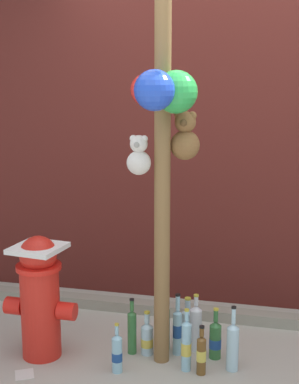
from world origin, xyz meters
name	(u,v)px	position (x,y,z in m)	size (l,w,h in m)	color
building_wall	(227,73)	(0.00, 1.42, 1.77)	(10.00, 0.20, 3.54)	#561E19
curb_strip	(214,314)	(0.00, 0.99, 0.04)	(8.00, 0.12, 0.08)	gray
memorial_post	(164,90)	(-0.23, 0.27, 1.67)	(0.60, 0.52, 2.74)	olive
fire_hydrant	(40,294)	(-1.00, 0.19, 0.41)	(0.46, 0.33, 0.79)	red
bottle_0	(187,324)	(-0.13, 0.60, 0.12)	(0.08, 0.08, 0.31)	#B2DBEA
bottle_1	(147,338)	(-0.35, 0.36, 0.11)	(0.08, 0.08, 0.29)	#B2DBEA
bottle_2	(233,345)	(0.20, 0.29, 0.16)	(0.07, 0.07, 0.41)	#B2DBEA
bottle_3	(196,327)	(-0.06, 0.49, 0.16)	(0.08, 0.08, 0.38)	silver
bottle_4	(215,339)	(0.08, 0.41, 0.13)	(0.08, 0.08, 0.33)	#337038
bottle_5	(132,330)	(-0.45, 0.35, 0.15)	(0.06, 0.06, 0.37)	#337038
bottle_6	(164,325)	(-0.26, 0.46, 0.16)	(0.07, 0.07, 0.40)	#337038
bottle_7	(186,345)	(-0.07, 0.22, 0.16)	(0.06, 0.06, 0.39)	#93CCE0
bottle_8	(117,353)	(-0.47, 0.10, 0.12)	(0.06, 0.06, 0.31)	#93CCE0
bottle_9	(178,330)	(-0.16, 0.41, 0.16)	(0.06, 0.06, 0.41)	#93CCE0
bottle_10	(201,354)	(0.02, 0.20, 0.13)	(0.06, 0.06, 0.31)	brown
litter_0	(24,374)	(-1.00, -0.06, 0.00)	(0.12, 0.11, 0.01)	silver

